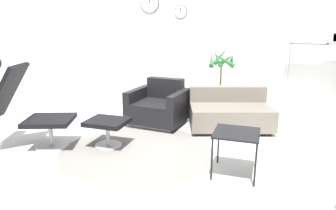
% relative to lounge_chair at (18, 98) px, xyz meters
% --- Properties ---
extents(ground_plane, '(12.00, 12.00, 0.00)m').
position_rel_lounge_chair_xyz_m(ground_plane, '(1.44, 0.43, -0.68)').
color(ground_plane, silver).
extents(wall_back, '(12.00, 0.09, 2.80)m').
position_rel_lounge_chair_xyz_m(wall_back, '(1.44, 3.66, 0.72)').
color(wall_back, white).
rests_on(wall_back, ground_plane).
extents(round_rug, '(1.99, 1.99, 0.01)m').
position_rel_lounge_chair_xyz_m(round_rug, '(1.51, 0.34, -0.68)').
color(round_rug, slate).
rests_on(round_rug, ground_plane).
extents(lounge_chair, '(1.23, 0.86, 1.20)m').
position_rel_lounge_chair_xyz_m(lounge_chair, '(0.00, 0.00, 0.00)').
color(lounge_chair, '#BCBCC1').
rests_on(lounge_chair, ground_plane).
extents(ottoman, '(0.53, 0.45, 0.37)m').
position_rel_lounge_chair_xyz_m(ottoman, '(1.07, 0.39, -0.39)').
color(ottoman, '#BCBCC1').
rests_on(ottoman, ground_plane).
extents(armchair_red, '(0.95, 0.88, 0.72)m').
position_rel_lounge_chair_xyz_m(armchair_red, '(1.39, 1.55, -0.41)').
color(armchair_red, silver).
rests_on(armchair_red, ground_plane).
extents(couch_low, '(1.43, 1.14, 0.63)m').
position_rel_lounge_chair_xyz_m(couch_low, '(2.54, 1.68, -0.44)').
color(couch_low, black).
rests_on(couch_low, ground_plane).
extents(side_table, '(0.48, 0.48, 0.49)m').
position_rel_lounge_chair_xyz_m(side_table, '(2.79, 0.11, -0.24)').
color(side_table, black).
rests_on(side_table, ground_plane).
extents(potted_plant, '(0.59, 0.60, 1.17)m').
position_rel_lounge_chair_xyz_m(potted_plant, '(2.17, 3.14, -0.21)').
color(potted_plant, brown).
rests_on(potted_plant, ground_plane).
extents(shelf_unit, '(1.34, 0.28, 1.67)m').
position_rel_lounge_chair_xyz_m(shelf_unit, '(4.23, 3.33, 0.63)').
color(shelf_unit, '#BCBCC1').
rests_on(shelf_unit, ground_plane).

